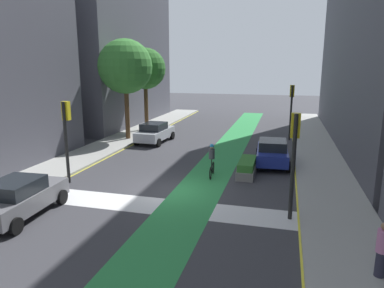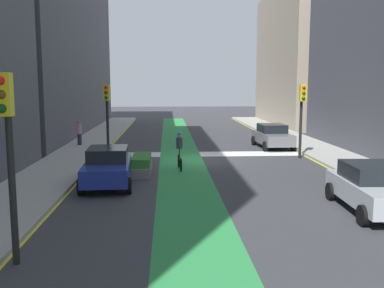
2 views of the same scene
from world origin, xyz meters
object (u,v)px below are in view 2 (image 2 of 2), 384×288
Objects in this scene: traffic_signal_far_right at (7,133)px; median_planter at (142,165)px; car_silver_left_far at (373,188)px; pedestrian_sidewalk_right_a at (79,133)px; traffic_signal_near_right at (107,106)px; car_grey_left_near at (272,136)px; cyclist_in_lane at (180,150)px; car_blue_right_far at (108,166)px; traffic_signal_near_left at (302,107)px.

traffic_signal_far_right reaches higher than median_planter.
car_silver_left_far is (-10.33, -3.79, -2.30)m from traffic_signal_far_right.
pedestrian_sidewalk_right_a reaches higher than median_planter.
traffic_signal_near_right is 2.60× the size of pedestrian_sidewalk_right_a.
car_grey_left_near is (-10.51, -2.65, -2.15)m from traffic_signal_near_right.
pedestrian_sidewalk_right_a is at bearing -83.14° from traffic_signal_far_right.
median_planter is at bearing 26.31° from cyclist_in_lane.
pedestrian_sidewalk_right_a is (12.68, -15.74, 0.17)m from car_silver_left_far.
pedestrian_sidewalk_right_a is (6.51, -8.16, 0.00)m from cyclist_in_lane.
car_blue_right_far reaches higher than median_planter.
traffic_signal_near_right is 0.98× the size of car_blue_right_far.
traffic_signal_near_right is at bearing -66.68° from median_planter.
traffic_signal_far_right is (11.13, 14.12, 0.15)m from traffic_signal_near_left.
traffic_signal_near_left is at bearing -158.42° from cyclist_in_lane.
traffic_signal_near_right reaches higher than cyclist_in_lane.
car_silver_left_far and car_blue_right_far have the same top height.
cyclist_in_lane reaches higher than pedestrian_sidewalk_right_a.
pedestrian_sidewalk_right_a is at bearing -21.87° from traffic_signal_near_left.
car_silver_left_far is 10.20m from car_blue_right_far.
traffic_signal_near_left is 11.92m from car_blue_right_far.
car_blue_right_far is (-1.03, 7.69, -2.15)m from traffic_signal_near_right.
car_blue_right_far is at bearing -24.91° from car_silver_left_far.
median_planter is (1.82, 0.90, -0.57)m from cyclist_in_lane.
median_planter is (7.99, -6.67, -0.40)m from car_silver_left_far.
traffic_signal_near_right reaches higher than median_planter.
car_silver_left_far is 14.63m from car_grey_left_near.
median_planter is at bearing 22.59° from traffic_signal_near_left.
car_grey_left_near is at bearing -132.54° from car_blue_right_far.
car_silver_left_far is 9.77m from cyclist_in_lane.
median_planter is at bearing 44.05° from car_grey_left_near.
cyclist_in_lane is (-4.16, -11.36, -2.13)m from traffic_signal_far_right.
median_planter is (-2.34, -10.46, -2.70)m from traffic_signal_far_right.
traffic_signal_far_right reaches higher than traffic_signal_near_left.
cyclist_in_lane reaches higher than car_blue_right_far.
traffic_signal_near_left is 9.85m from median_planter.
traffic_signal_far_right reaches higher than car_silver_left_far.
traffic_signal_near_left reaches higher than median_planter.
traffic_signal_near_left is 2.26× the size of cyclist_in_lane.
traffic_signal_far_right is at bearing 60.17° from car_grey_left_near.
median_planter is at bearing -117.91° from car_blue_right_far.
traffic_signal_far_right reaches higher than car_blue_right_far.
car_silver_left_far is 2.64× the size of pedestrian_sidewalk_right_a.
traffic_signal_near_right is 11.05m from car_grey_left_near.
cyclist_in_lane is (-3.08, -3.28, 0.17)m from car_blue_right_far.
car_grey_left_near is at bearing -82.49° from traffic_signal_near_left.
cyclist_in_lane is (-4.11, 4.41, -1.98)m from traffic_signal_near_right.
cyclist_in_lane is at bearing 128.58° from pedestrian_sidewalk_right_a.
traffic_signal_far_right is 21.35m from car_grey_left_near.
car_grey_left_near is at bearing 175.08° from pedestrian_sidewalk_right_a.
pedestrian_sidewalk_right_a is at bearing -57.42° from traffic_signal_near_right.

